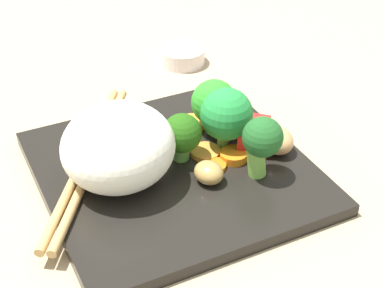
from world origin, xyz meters
TOP-DOWN VIEW (x-y plane):
  - ground_plane at (0.00, 0.00)cm, footprint 110.00×110.00cm
  - square_plate at (0.00, 0.00)cm, footprint 24.08×24.08cm
  - rice_mound at (5.01, -0.09)cm, footprint 12.75×12.55cm
  - broccoli_floret_0 at (-5.56, -0.76)cm, footprint 4.87×4.87cm
  - broccoli_floret_1 at (-6.41, 4.24)cm, footprint 3.55×3.55cm
  - broccoli_floret_2 at (-1.11, -0.65)cm, footprint 3.59×3.59cm
  - broccoli_floret_3 at (-5.81, -3.81)cm, footprint 4.42×4.42cm
  - carrot_slice_0 at (-3.21, 1.65)cm, footprint 2.74×2.74cm
  - carrot_slice_1 at (-3.41, -0.57)cm, footprint 3.97×3.97cm
  - carrot_slice_2 at (-5.41, 1.23)cm, footprint 3.60×3.60cm
  - carrot_slice_3 at (-4.24, -5.38)cm, footprint 3.27×3.27cm
  - carrot_slice_4 at (-2.18, -4.01)cm, footprint 3.60×3.60cm
  - pepper_chunk_0 at (-9.27, -1.18)cm, footprint 3.01×3.03cm
  - pepper_chunk_1 at (-7.79, 0.56)cm, footprint 3.97×4.08cm
  - chicken_piece_0 at (-9.62, 1.68)cm, footprint 3.06×3.66cm
  - chicken_piece_2 at (-1.94, 3.24)cm, footprint 3.15×3.35cm
  - chicken_piece_3 at (-8.70, -4.31)cm, footprint 3.13×3.65cm
  - chopstick_pair at (6.86, -3.67)cm, footprint 14.07×21.47cm
  - sauce_cup at (-9.64, -20.43)cm, footprint 5.46×5.46cm

SIDE VIEW (x-z plane):
  - ground_plane at x=0.00cm, z-range -2.00..0.00cm
  - square_plate at x=0.00cm, z-range 0.00..1.21cm
  - sauce_cup at x=-9.64cm, z-range 0.00..1.94cm
  - carrot_slice_0 at x=-3.21cm, z-range 1.21..1.62cm
  - carrot_slice_1 at x=-3.41cm, z-range 1.21..1.67cm
  - carrot_slice_4 at x=-2.18cm, z-range 1.21..1.86cm
  - carrot_slice_3 at x=-4.24cm, z-range 1.21..1.90cm
  - carrot_slice_2 at x=-5.41cm, z-range 1.21..2.01cm
  - chopstick_pair at x=6.86cm, z-range 1.21..2.02cm
  - pepper_chunk_0 at x=-9.27cm, z-range 1.21..3.09cm
  - chicken_piece_2 at x=-1.94cm, z-range 1.21..3.12cm
  - pepper_chunk_1 at x=-7.79cm, z-range 1.21..3.58cm
  - chicken_piece_0 at x=-9.62cm, z-range 1.21..3.68cm
  - chicken_piece_3 at x=-8.70cm, z-range 1.21..3.76cm
  - broccoli_floret_2 at x=-1.11cm, z-range 1.57..6.34cm
  - broccoli_floret_3 at x=-5.81cm, z-range 1.57..7.11cm
  - rice_mound at x=5.01cm, z-range 1.21..8.42cm
  - broccoli_floret_0 at x=-5.56cm, z-range 1.78..7.91cm
  - broccoli_floret_1 at x=-6.41cm, z-range 1.95..7.87cm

